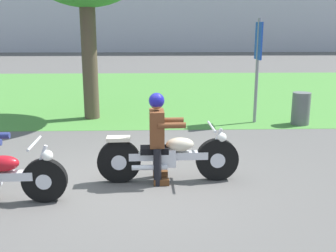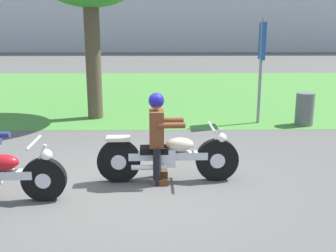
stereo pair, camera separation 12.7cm
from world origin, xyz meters
name	(u,v)px [view 2 (the right image)]	position (x,y,z in m)	size (l,w,h in m)	color
ground	(127,181)	(0.00, 0.00, 0.00)	(120.00, 120.00, 0.00)	#565451
grass_verge	(148,91)	(0.00, 9.23, 0.00)	(60.00, 12.00, 0.01)	#478438
motorcycle_lead	(169,156)	(0.66, 0.01, 0.41)	(2.23, 0.66, 0.90)	black
rider_lead	(158,130)	(0.49, 0.00, 0.83)	(0.56, 0.48, 1.42)	black
trash_can	(305,109)	(4.09, 3.72, 0.40)	(0.44, 0.44, 0.81)	#595E5B
sign_banner	(261,55)	(3.00, 3.97, 1.72)	(0.08, 0.60, 2.60)	gray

